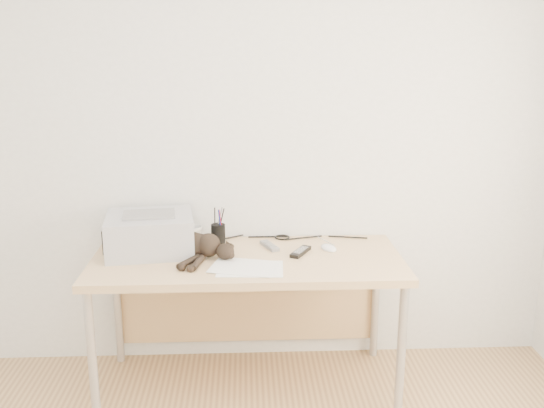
{
  "coord_description": "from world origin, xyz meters",
  "views": [
    {
      "loc": [
        -0.01,
        -1.56,
        1.81
      ],
      "look_at": [
        0.13,
        1.34,
        1.04
      ],
      "focal_mm": 40.0,
      "sensor_mm": 36.0,
      "label": 1
    }
  ],
  "objects_px": {
    "desk": "(247,275)",
    "cat": "(185,245)",
    "printer": "(150,233)",
    "mug": "(194,234)",
    "mouse": "(329,246)",
    "pen_cup": "(218,233)"
  },
  "relations": [
    {
      "from": "pen_cup",
      "to": "mouse",
      "type": "bearing_deg",
      "value": -12.31
    },
    {
      "from": "pen_cup",
      "to": "cat",
      "type": "bearing_deg",
      "value": -128.31
    },
    {
      "from": "mouse",
      "to": "printer",
      "type": "bearing_deg",
      "value": 159.39
    },
    {
      "from": "cat",
      "to": "mug",
      "type": "distance_m",
      "value": 0.24
    },
    {
      "from": "desk",
      "to": "cat",
      "type": "bearing_deg",
      "value": -171.25
    },
    {
      "from": "printer",
      "to": "desk",
      "type": "bearing_deg",
      "value": -3.35
    },
    {
      "from": "cat",
      "to": "mug",
      "type": "xyz_separation_m",
      "value": [
        0.02,
        0.23,
        -0.01
      ]
    },
    {
      "from": "printer",
      "to": "mouse",
      "type": "xyz_separation_m",
      "value": [
        0.95,
        -0.01,
        -0.08
      ]
    },
    {
      "from": "desk",
      "to": "mug",
      "type": "height_order",
      "value": "mug"
    },
    {
      "from": "desk",
      "to": "cat",
      "type": "distance_m",
      "value": 0.38
    },
    {
      "from": "cat",
      "to": "pen_cup",
      "type": "bearing_deg",
      "value": 71.22
    },
    {
      "from": "pen_cup",
      "to": "mug",
      "type": "bearing_deg",
      "value": 167.57
    },
    {
      "from": "printer",
      "to": "mouse",
      "type": "height_order",
      "value": "printer"
    },
    {
      "from": "desk",
      "to": "pen_cup",
      "type": "xyz_separation_m",
      "value": [
        -0.16,
        0.15,
        0.19
      ]
    },
    {
      "from": "mug",
      "to": "pen_cup",
      "type": "bearing_deg",
      "value": -12.43
    },
    {
      "from": "desk",
      "to": "printer",
      "type": "xyz_separation_m",
      "value": [
        -0.51,
        0.03,
        0.24
      ]
    },
    {
      "from": "printer",
      "to": "mug",
      "type": "distance_m",
      "value": 0.27
    },
    {
      "from": "cat",
      "to": "printer",
      "type": "bearing_deg",
      "value": 177.1
    },
    {
      "from": "desk",
      "to": "pen_cup",
      "type": "bearing_deg",
      "value": 135.67
    },
    {
      "from": "printer",
      "to": "mug",
      "type": "height_order",
      "value": "printer"
    },
    {
      "from": "cat",
      "to": "mouse",
      "type": "relative_size",
      "value": 4.76
    },
    {
      "from": "desk",
      "to": "printer",
      "type": "distance_m",
      "value": 0.56
    }
  ]
}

